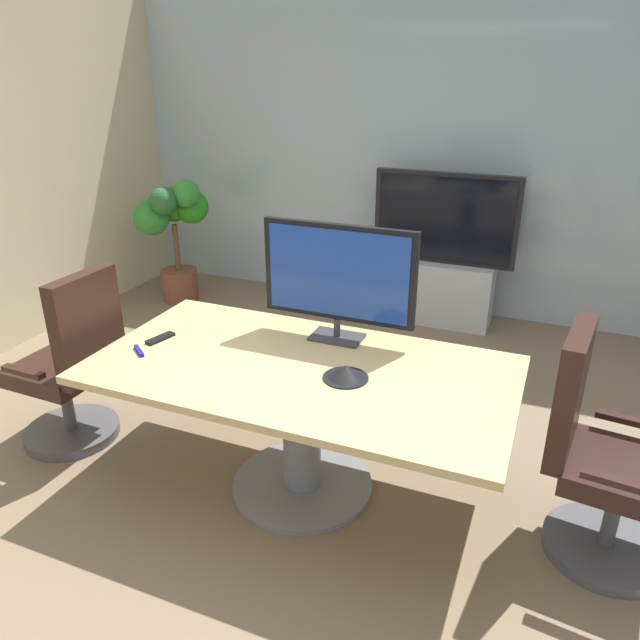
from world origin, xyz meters
The scene contains 11 objects.
ground_plane centered at (0.00, 0.00, 0.00)m, with size 7.00×7.00×0.00m, color #7A664C.
wall_back_glass_partition centered at (0.00, 3.00, 1.49)m, with size 5.86×0.10×2.98m, color #9EB2B7.
conference_table centered at (-0.01, 0.10, 0.56)m, with size 2.10×1.10×0.74m.
office_chair_left centered at (-1.43, -0.01, 0.46)m, with size 0.60×0.58×1.09m.
office_chair_right centered at (1.40, 0.21, 0.46)m, with size 0.62×0.60×1.09m.
tv_monitor centered at (0.04, 0.48, 1.10)m, with size 0.84×0.18×0.64m.
wall_display_unit centered at (0.17, 2.64, 0.44)m, with size 1.20×0.36×1.31m.
potted_plant centered at (-2.26, 2.21, 0.77)m, with size 0.60×0.60×1.17m.
conference_phone centered at (0.24, 0.06, 0.77)m, with size 0.22×0.22×0.07m.
remote_control centered at (-0.85, 0.08, 0.75)m, with size 0.05×0.17×0.02m, color black.
whiteboard_marker centered at (-0.85, -0.09, 0.75)m, with size 0.13×0.02×0.02m, color #1919A5.
Camera 1 is at (1.09, -2.33, 2.14)m, focal length 33.81 mm.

